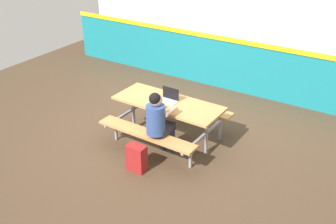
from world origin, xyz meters
TOP-DOWN VIEW (x-y plane):
  - ground_plane at (0.00, 0.00)m, footprint 10.00×10.00m
  - accent_backdrop at (0.00, 2.59)m, footprint 8.00×0.14m
  - picnic_table_main at (0.32, 0.00)m, footprint 1.90×1.58m
  - student_nearer at (0.50, -0.56)m, footprint 0.37×0.53m
  - laptop_silver at (0.30, 0.04)m, footprint 0.32×0.23m
  - backpack_dark at (0.39, -1.02)m, footprint 0.30×0.22m

SIDE VIEW (x-z plane):
  - ground_plane at x=0.00m, z-range -0.02..0.00m
  - backpack_dark at x=0.39m, z-range 0.00..0.44m
  - picnic_table_main at x=0.32m, z-range 0.20..0.94m
  - student_nearer at x=0.50m, z-range 0.10..1.31m
  - laptop_silver at x=0.30m, z-range 0.67..0.90m
  - accent_backdrop at x=0.00m, z-range -0.05..2.55m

